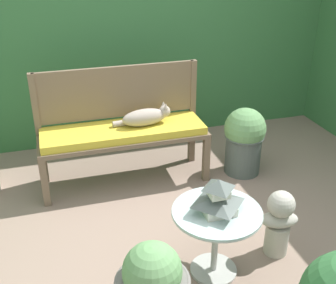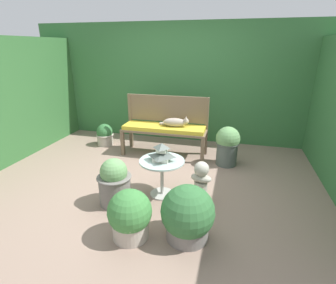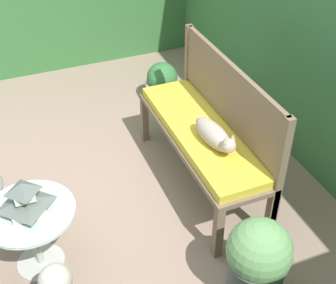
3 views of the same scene
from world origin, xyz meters
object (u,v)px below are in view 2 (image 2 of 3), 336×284
(garden_bench, at_px, (164,130))
(pagoda_birdhouse, at_px, (162,153))
(potted_plant_patio_mid, at_px, (115,182))
(potted_plant_hedge_corner, at_px, (188,215))
(cat, at_px, (175,122))
(potted_plant_path_edge, at_px, (227,145))
(garden_bust, at_px, (201,179))
(potted_plant_table_far, at_px, (105,135))
(potted_plant_bench_left, at_px, (130,216))
(patio_table, at_px, (162,168))

(garden_bench, distance_m, pagoda_birdhouse, 1.44)
(potted_plant_patio_mid, xyz_separation_m, potted_plant_hedge_corner, (1.02, -0.41, -0.02))
(cat, height_order, potted_plant_hedge_corner, cat)
(potted_plant_path_edge, bearing_deg, garden_bust, -103.49)
(potted_plant_path_edge, relative_size, potted_plant_table_far, 1.53)
(potted_plant_hedge_corner, bearing_deg, garden_bench, 111.51)
(garden_bench, relative_size, potted_plant_bench_left, 2.81)
(garden_bench, xyz_separation_m, pagoda_birdhouse, (0.35, -1.39, 0.14))
(pagoda_birdhouse, xyz_separation_m, potted_plant_patio_mid, (-0.53, -0.34, -0.32))
(cat, relative_size, patio_table, 0.90)
(potted_plant_path_edge, bearing_deg, garden_bench, 172.07)
(patio_table, xyz_separation_m, potted_plant_table_far, (-1.67, 1.58, -0.19))
(garden_bench, distance_m, potted_plant_path_edge, 1.17)
(cat, bearing_deg, patio_table, -90.11)
(pagoda_birdhouse, bearing_deg, garden_bench, 104.28)
(pagoda_birdhouse, relative_size, potted_plant_table_far, 0.63)
(patio_table, distance_m, pagoda_birdhouse, 0.21)
(garden_bench, height_order, potted_plant_table_far, garden_bench)
(potted_plant_path_edge, xyz_separation_m, potted_plant_table_far, (-2.47, 0.35, -0.15))
(cat, distance_m, garden_bust, 1.53)
(garden_bench, height_order, potted_plant_bench_left, garden_bench)
(garden_bench, distance_m, potted_plant_hedge_corner, 2.31)
(pagoda_birdhouse, distance_m, potted_plant_hedge_corner, 0.97)
(potted_plant_table_far, distance_m, potted_plant_hedge_corner, 3.18)
(garden_bench, xyz_separation_m, potted_plant_bench_left, (0.26, -2.28, -0.22))
(pagoda_birdhouse, bearing_deg, potted_plant_patio_mid, -147.09)
(cat, distance_m, potted_plant_patio_mid, 1.81)
(garden_bust, bearing_deg, cat, 126.92)
(cat, relative_size, garden_bust, 1.03)
(patio_table, distance_m, potted_plant_hedge_corner, 0.91)
(patio_table, distance_m, potted_plant_patio_mid, 0.64)
(patio_table, height_order, potted_plant_table_far, patio_table)
(garden_bench, height_order, potted_plant_patio_mid, potted_plant_patio_mid)
(garden_bust, relative_size, potted_plant_path_edge, 0.78)
(potted_plant_patio_mid, relative_size, potted_plant_table_far, 1.40)
(pagoda_birdhouse, height_order, garden_bust, pagoda_birdhouse)
(garden_bust, height_order, potted_plant_path_edge, potted_plant_path_edge)
(potted_plant_bench_left, bearing_deg, cat, 91.20)
(patio_table, xyz_separation_m, pagoda_birdhouse, (0.00, -0.00, 0.21))
(garden_bench, distance_m, potted_plant_table_far, 1.36)
(potted_plant_hedge_corner, bearing_deg, potted_plant_bench_left, -166.40)
(garden_bench, height_order, pagoda_birdhouse, pagoda_birdhouse)
(cat, distance_m, pagoda_birdhouse, 1.39)
(garden_bench, bearing_deg, cat, 0.10)
(cat, distance_m, potted_plant_bench_left, 2.32)
(pagoda_birdhouse, height_order, potted_plant_patio_mid, pagoda_birdhouse)
(potted_plant_path_edge, distance_m, potted_plant_hedge_corner, 2.01)
(cat, height_order, patio_table, cat)
(garden_bust, relative_size, potted_plant_bench_left, 0.96)
(garden_bust, bearing_deg, potted_plant_bench_left, -112.17)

